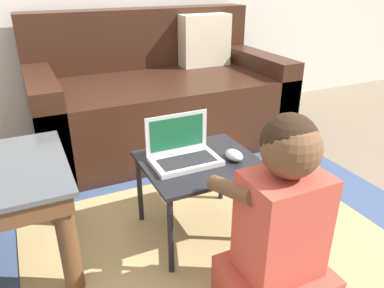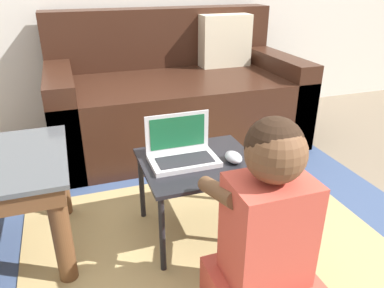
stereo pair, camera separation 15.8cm
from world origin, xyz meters
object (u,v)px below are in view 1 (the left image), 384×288
(couch, at_px, (158,98))
(laptop, at_px, (183,154))
(computer_mouse, at_px, (234,155))
(person_seated, at_px, (280,229))
(laptop_desk, at_px, (200,170))

(couch, bearing_deg, laptop, -104.76)
(computer_mouse, xyz_separation_m, person_seated, (-0.08, -0.43, -0.06))
(laptop_desk, xyz_separation_m, laptop, (-0.07, 0.03, 0.08))
(laptop_desk, height_order, computer_mouse, computer_mouse)
(laptop_desk, height_order, laptop, laptop)
(laptop, bearing_deg, computer_mouse, -20.84)
(laptop_desk, xyz_separation_m, person_seated, (0.06, -0.47, 0.00))
(computer_mouse, bearing_deg, person_seated, -100.26)
(laptop, bearing_deg, couch, 75.24)
(person_seated, bearing_deg, laptop_desk, 96.91)
(computer_mouse, relative_size, person_seated, 0.14)
(laptop_desk, bearing_deg, couch, 78.94)
(laptop, relative_size, computer_mouse, 2.81)
(couch, xyz_separation_m, person_seated, (-0.15, -1.55, 0.02))
(couch, height_order, laptop_desk, couch)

